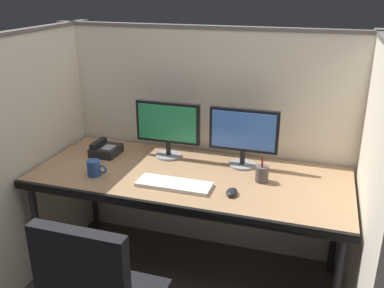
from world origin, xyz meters
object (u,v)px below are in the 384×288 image
(pen_cup, at_px, (262,174))
(keyboard_main, at_px, (174,184))
(coffee_mug, at_px, (94,168))
(desk_phone, at_px, (105,150))
(desk, at_px, (189,183))
(monitor_left, at_px, (168,126))
(monitor_right, at_px, (244,134))
(computer_mouse, at_px, (232,192))

(pen_cup, bearing_deg, keyboard_main, -155.55)
(coffee_mug, relative_size, desk_phone, 0.66)
(keyboard_main, height_order, coffee_mug, coffee_mug)
(desk, bearing_deg, monitor_left, 132.68)
(desk, xyz_separation_m, pen_cup, (0.43, 0.05, 0.10))
(monitor_right, height_order, computer_mouse, monitor_right)
(computer_mouse, distance_m, pen_cup, 0.25)
(pen_cup, xyz_separation_m, coffee_mug, (-0.97, -0.22, -0.00))
(pen_cup, distance_m, coffee_mug, 1.00)
(monitor_left, relative_size, desk_phone, 2.26)
(computer_mouse, height_order, pen_cup, pen_cup)
(monitor_right, height_order, coffee_mug, monitor_right)
(computer_mouse, bearing_deg, pen_cup, 59.07)
(monitor_left, bearing_deg, computer_mouse, -37.88)
(monitor_right, relative_size, coffee_mug, 3.41)
(desk, height_order, pen_cup, pen_cup)
(monitor_right, distance_m, coffee_mug, 0.93)
(keyboard_main, height_order, computer_mouse, computer_mouse)
(computer_mouse, relative_size, desk_phone, 0.51)
(pen_cup, bearing_deg, monitor_left, 163.80)
(monitor_left, xyz_separation_m, computer_mouse, (0.52, -0.41, -0.20))
(computer_mouse, bearing_deg, monitor_right, 93.20)
(monitor_left, height_order, keyboard_main, monitor_left)
(monitor_right, relative_size, desk_phone, 2.26)
(monitor_left, distance_m, keyboard_main, 0.49)
(monitor_left, bearing_deg, coffee_mug, -128.06)
(desk, xyz_separation_m, keyboard_main, (-0.04, -0.16, 0.06))
(coffee_mug, xyz_separation_m, desk_phone, (-0.10, 0.32, -0.01))
(computer_mouse, relative_size, pen_cup, 0.57)
(keyboard_main, bearing_deg, computer_mouse, -0.74)
(desk, height_order, monitor_right, monitor_right)
(desk_phone, bearing_deg, coffee_mug, -72.51)
(desk, distance_m, monitor_right, 0.45)
(coffee_mug, bearing_deg, computer_mouse, 0.26)
(monitor_right, xyz_separation_m, keyboard_main, (-0.31, -0.40, -0.20))
(desk, relative_size, coffee_mug, 15.08)
(desk, bearing_deg, monitor_right, 40.73)
(monitor_left, height_order, coffee_mug, monitor_left)
(monitor_right, xyz_separation_m, coffee_mug, (-0.82, -0.41, -0.17))
(keyboard_main, xyz_separation_m, coffee_mug, (-0.50, -0.01, 0.04))
(monitor_right, height_order, pen_cup, monitor_right)
(monitor_left, xyz_separation_m, pen_cup, (0.65, -0.19, -0.17))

